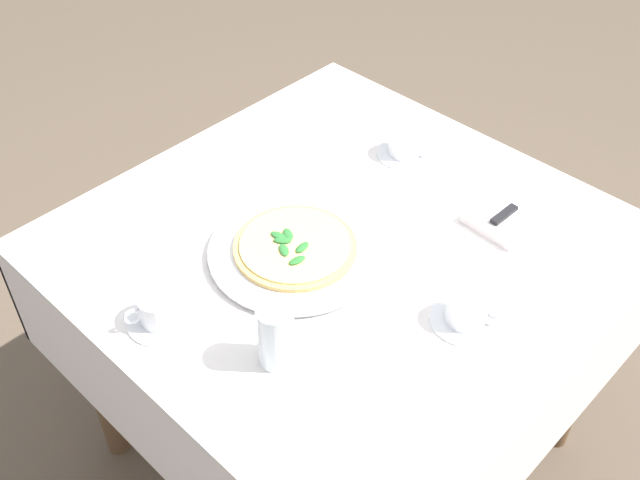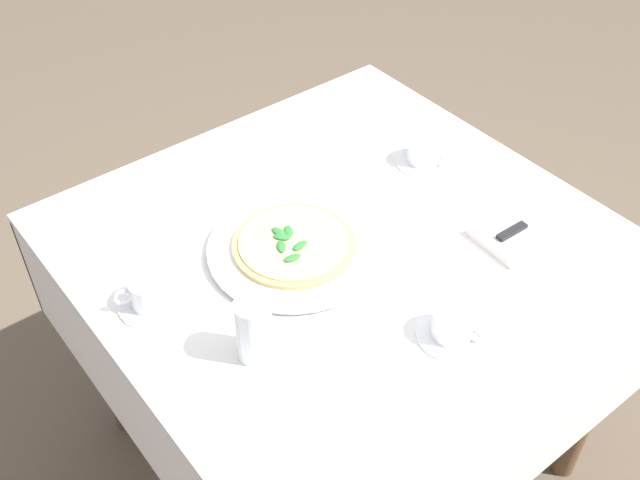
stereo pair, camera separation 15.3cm
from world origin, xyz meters
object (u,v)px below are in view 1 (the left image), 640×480
object	(u,v)px
water_glass_far_right	(276,339)
pizza_plate	(295,251)
dinner_knife	(518,204)
pizza	(295,246)
coffee_cup_far_left	(159,310)
coffee_cup_near_right	(467,311)
napkin_folded	(516,210)
coffee_cup_back_corner	(405,145)

from	to	relation	value
water_glass_far_right	pizza_plate	bearing A→B (deg)	38.46
water_glass_far_right	dinner_knife	world-z (taller)	water_glass_far_right
pizza_plate	pizza	size ratio (longest dim) A/B	1.41
pizza_plate	pizza	bearing A→B (deg)	157.12
coffee_cup_far_left	coffee_cup_near_right	size ratio (longest dim) A/B	1.00
pizza	coffee_cup_far_left	distance (m)	0.30
coffee_cup_near_right	pizza_plate	bearing A→B (deg)	104.90
water_glass_far_right	napkin_folded	size ratio (longest dim) A/B	0.57
coffee_cup_far_left	water_glass_far_right	distance (m)	0.24
coffee_cup_far_left	dinner_knife	bearing A→B (deg)	-22.71
coffee_cup_far_left	water_glass_far_right	size ratio (longest dim) A/B	1.02
dinner_knife	coffee_cup_near_right	bearing A→B (deg)	-160.74
coffee_cup_near_right	napkin_folded	size ratio (longest dim) A/B	0.57
pizza_plate	coffee_cup_back_corner	world-z (taller)	coffee_cup_back_corner
pizza	coffee_cup_far_left	size ratio (longest dim) A/B	1.92
coffee_cup_near_right	coffee_cup_back_corner	bearing A→B (deg)	51.56
coffee_cup_far_left	coffee_cup_back_corner	bearing A→B (deg)	0.49
water_glass_far_right	napkin_folded	world-z (taller)	water_glass_far_right
water_glass_far_right	napkin_folded	distance (m)	0.64
pizza_plate	water_glass_far_right	distance (m)	0.27
pizza_plate	coffee_cup_near_right	xyz separation A→B (m)	(0.09, -0.35, 0.02)
coffee_cup_far_left	coffee_cup_back_corner	xyz separation A→B (m)	(0.72, 0.01, -0.00)
coffee_cup_far_left	coffee_cup_back_corner	world-z (taller)	coffee_cup_far_left
pizza	dinner_knife	size ratio (longest dim) A/B	1.28
coffee_cup_far_left	pizza	bearing A→B (deg)	-10.13
pizza	coffee_cup_far_left	bearing A→B (deg)	169.87
coffee_cup_far_left	pizza_plate	bearing A→B (deg)	-10.14
coffee_cup_near_right	water_glass_far_right	size ratio (longest dim) A/B	1.01
dinner_knife	pizza_plate	bearing A→B (deg)	151.35
coffee_cup_far_left	coffee_cup_near_right	bearing A→B (deg)	-46.05
pizza	napkin_folded	world-z (taller)	pizza
coffee_cup_far_left	water_glass_far_right	xyz separation A→B (m)	(0.09, -0.22, 0.03)
pizza	water_glass_far_right	distance (m)	0.27
pizza	napkin_folded	xyz separation A→B (m)	(0.42, -0.25, -0.01)
water_glass_far_right	coffee_cup_back_corner	bearing A→B (deg)	19.73
pizza	napkin_folded	bearing A→B (deg)	-30.55
dinner_knife	water_glass_far_right	bearing A→B (deg)	174.42
pizza_plate	coffee_cup_back_corner	distance (m)	0.42
coffee_cup_back_corner	napkin_folded	world-z (taller)	coffee_cup_back_corner
napkin_folded	dinner_knife	xyz separation A→B (m)	(0.00, -0.00, 0.01)
pizza	coffee_cup_back_corner	xyz separation A→B (m)	(0.42, 0.06, 0.00)
pizza	coffee_cup_near_right	world-z (taller)	coffee_cup_near_right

